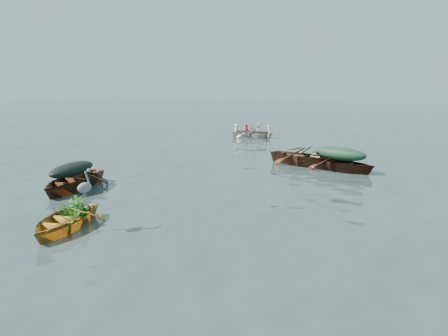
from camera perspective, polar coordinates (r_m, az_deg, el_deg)
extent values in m
plane|color=#314542|center=(13.91, -4.10, -3.11)|extent=(140.00, 140.00, 0.00)
imported|color=orange|center=(11.08, -20.11, -7.47)|extent=(2.24, 3.32, 0.82)
imported|color=#543213|center=(14.97, -19.09, -2.68)|extent=(2.42, 4.18, 1.00)
imported|color=#42230F|center=(17.77, 14.76, -0.35)|extent=(4.25, 2.26, 0.93)
imported|color=#5E3117|center=(18.53, 10.71, 0.28)|extent=(4.83, 2.42, 1.10)
imported|color=silver|center=(27.79, 3.74, 3.98)|extent=(3.85, 1.81, 0.85)
ellipsoid|color=black|center=(14.83, -19.25, -0.05)|extent=(1.33, 2.30, 0.40)
ellipsoid|color=#183A23|center=(17.65, 14.87, 1.96)|extent=(2.34, 1.25, 0.52)
imported|color=#1D681B|center=(11.34, -18.85, -3.25)|extent=(0.95, 1.08, 0.60)
imported|color=white|center=(27.71, 3.76, 5.63)|extent=(2.74, 1.48, 0.76)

